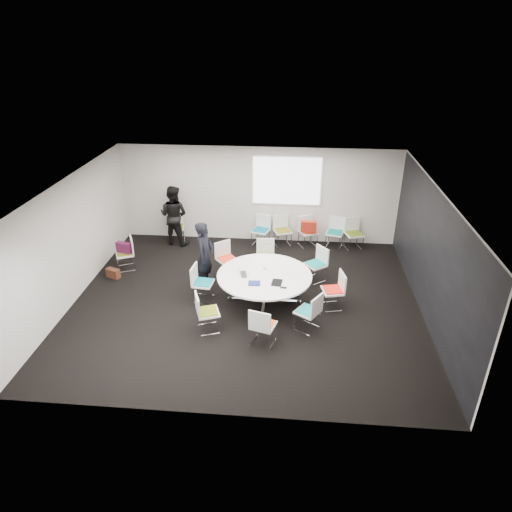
# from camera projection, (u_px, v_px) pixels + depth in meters

# --- Properties ---
(room_shell) EXTENTS (8.08, 7.08, 2.88)m
(room_shell) POSITION_uv_depth(u_px,v_px,m) (250.00, 248.00, 10.05)
(room_shell) COLOR black
(room_shell) RESTS_ON ground
(conference_table) EXTENTS (2.16, 2.16, 0.73)m
(conference_table) POSITION_uv_depth(u_px,v_px,m) (264.00, 282.00, 10.43)
(conference_table) COLOR silver
(conference_table) RESTS_ON ground
(projection_screen) EXTENTS (1.90, 0.03, 1.35)m
(projection_screen) POSITION_uv_depth(u_px,v_px,m) (287.00, 181.00, 12.86)
(projection_screen) COLOR white
(projection_screen) RESTS_ON room_shell
(chair_ring_a) EXTENTS (0.54, 0.55, 0.88)m
(chair_ring_a) POSITION_uv_depth(u_px,v_px,m) (333.00, 297.00, 10.35)
(chair_ring_a) COLOR silver
(chair_ring_a) RESTS_ON ground
(chair_ring_b) EXTENTS (0.64, 0.64, 0.88)m
(chair_ring_b) POSITION_uv_depth(u_px,v_px,m) (315.00, 270.00, 11.47)
(chair_ring_b) COLOR silver
(chair_ring_b) RESTS_ON ground
(chair_ring_c) EXTENTS (0.50, 0.49, 0.88)m
(chair_ring_c) POSITION_uv_depth(u_px,v_px,m) (265.00, 263.00, 11.84)
(chair_ring_c) COLOR silver
(chair_ring_c) RESTS_ON ground
(chair_ring_d) EXTENTS (0.64, 0.64, 0.88)m
(chair_ring_d) POSITION_uv_depth(u_px,v_px,m) (227.00, 265.00, 11.72)
(chair_ring_d) COLOR silver
(chair_ring_d) RESTS_ON ground
(chair_ring_e) EXTENTS (0.49, 0.50, 0.88)m
(chair_ring_e) POSITION_uv_depth(u_px,v_px,m) (203.00, 289.00, 10.64)
(chair_ring_e) COLOR silver
(chair_ring_e) RESTS_ON ground
(chair_ring_f) EXTENTS (0.58, 0.59, 0.88)m
(chair_ring_f) POSITION_uv_depth(u_px,v_px,m) (208.00, 319.00, 9.57)
(chair_ring_f) COLOR silver
(chair_ring_f) RESTS_ON ground
(chair_ring_g) EXTENTS (0.57, 0.56, 0.88)m
(chair_ring_g) POSITION_uv_depth(u_px,v_px,m) (263.00, 332.00, 9.16)
(chair_ring_g) COLOR silver
(chair_ring_g) RESTS_ON ground
(chair_ring_h) EXTENTS (0.63, 0.63, 0.88)m
(chair_ring_h) POSITION_uv_depth(u_px,v_px,m) (308.00, 318.00, 9.60)
(chair_ring_h) COLOR silver
(chair_ring_h) RESTS_ON ground
(chair_back_a) EXTENTS (0.57, 0.56, 0.88)m
(chair_back_a) POSITION_uv_depth(u_px,v_px,m) (261.00, 236.00, 13.35)
(chair_back_a) COLOR silver
(chair_back_a) RESTS_ON ground
(chair_back_b) EXTENTS (0.59, 0.58, 0.88)m
(chair_back_b) POSITION_uv_depth(u_px,v_px,m) (282.00, 236.00, 13.32)
(chair_back_b) COLOR silver
(chair_back_b) RESTS_ON ground
(chair_back_c) EXTENTS (0.61, 0.60, 0.88)m
(chair_back_c) POSITION_uv_depth(u_px,v_px,m) (308.00, 237.00, 13.26)
(chair_back_c) COLOR silver
(chair_back_c) RESTS_ON ground
(chair_back_d) EXTENTS (0.56, 0.55, 0.88)m
(chair_back_d) POSITION_uv_depth(u_px,v_px,m) (334.00, 238.00, 13.20)
(chair_back_d) COLOR silver
(chair_back_d) RESTS_ON ground
(chair_back_e) EXTENTS (0.57, 0.57, 0.88)m
(chair_back_e) POSITION_uv_depth(u_px,v_px,m) (353.00, 239.00, 13.12)
(chair_back_e) COLOR silver
(chair_back_e) RESTS_ON ground
(chair_spare_left) EXTENTS (0.60, 0.61, 0.88)m
(chair_spare_left) POSITION_uv_depth(u_px,v_px,m) (126.00, 259.00, 12.01)
(chair_spare_left) COLOR silver
(chair_spare_left) RESTS_ON ground
(chair_person_back) EXTENTS (0.55, 0.54, 0.88)m
(chair_person_back) POSITION_uv_depth(u_px,v_px,m) (177.00, 232.00, 13.57)
(chair_person_back) COLOR silver
(chair_person_back) RESTS_ON ground
(person_main) EXTENTS (0.53, 0.69, 1.70)m
(person_main) POSITION_uv_depth(u_px,v_px,m) (205.00, 255.00, 10.95)
(person_main) COLOR black
(person_main) RESTS_ON ground
(person_back) EXTENTS (1.00, 0.86, 1.76)m
(person_back) POSITION_uv_depth(u_px,v_px,m) (174.00, 215.00, 13.15)
(person_back) COLOR black
(person_back) RESTS_ON ground
(laptop) EXTENTS (0.26, 0.34, 0.02)m
(laptop) POSITION_uv_depth(u_px,v_px,m) (245.00, 274.00, 10.34)
(laptop) COLOR #333338
(laptop) RESTS_ON conference_table
(laptop_lid) EXTENTS (0.07, 0.30, 0.22)m
(laptop_lid) POSITION_uv_depth(u_px,v_px,m) (239.00, 266.00, 10.44)
(laptop_lid) COLOR silver
(laptop_lid) RESTS_ON conference_table
(notebook_black) EXTENTS (0.25, 0.32, 0.02)m
(notebook_black) POSITION_uv_depth(u_px,v_px,m) (277.00, 283.00, 10.01)
(notebook_black) COLOR black
(notebook_black) RESTS_ON conference_table
(tablet_folio) EXTENTS (0.27, 0.21, 0.03)m
(tablet_folio) POSITION_uv_depth(u_px,v_px,m) (254.00, 283.00, 9.98)
(tablet_folio) COLOR navy
(tablet_folio) RESTS_ON conference_table
(papers_right) EXTENTS (0.37, 0.34, 0.00)m
(papers_right) POSITION_uv_depth(u_px,v_px,m) (289.00, 272.00, 10.46)
(papers_right) COLOR silver
(papers_right) RESTS_ON conference_table
(papers_front) EXTENTS (0.31, 0.23, 0.00)m
(papers_front) POSITION_uv_depth(u_px,v_px,m) (297.00, 277.00, 10.25)
(papers_front) COLOR silver
(papers_front) RESTS_ON conference_table
(cup) EXTENTS (0.08, 0.08, 0.09)m
(cup) POSITION_uv_depth(u_px,v_px,m) (265.00, 268.00, 10.54)
(cup) COLOR white
(cup) RESTS_ON conference_table
(phone) EXTENTS (0.15, 0.08, 0.01)m
(phone) POSITION_uv_depth(u_px,v_px,m) (283.00, 288.00, 9.83)
(phone) COLOR black
(phone) RESTS_ON conference_table
(maroon_bag) EXTENTS (0.42, 0.25, 0.28)m
(maroon_bag) POSITION_uv_depth(u_px,v_px,m) (124.00, 248.00, 11.85)
(maroon_bag) COLOR #4C1434
(maroon_bag) RESTS_ON chair_spare_left
(brown_bag) EXTENTS (0.39, 0.29, 0.24)m
(brown_bag) POSITION_uv_depth(u_px,v_px,m) (113.00, 273.00, 11.65)
(brown_bag) COLOR #402114
(brown_bag) RESTS_ON ground
(red_jacket) EXTENTS (0.45, 0.20, 0.36)m
(red_jacket) POSITION_uv_depth(u_px,v_px,m) (309.00, 227.00, 12.87)
(red_jacket) COLOR #A72414
(red_jacket) RESTS_ON chair_back_c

